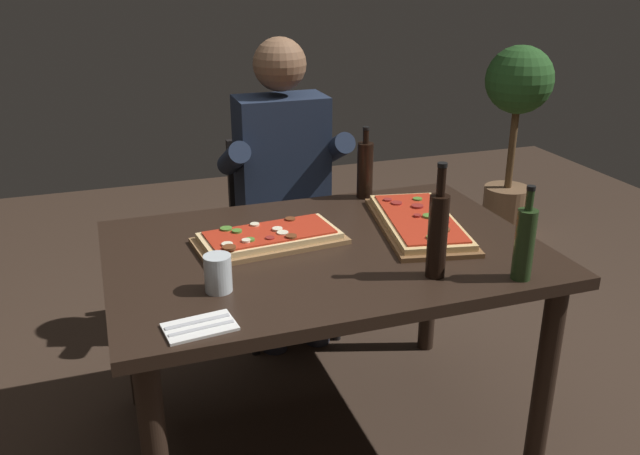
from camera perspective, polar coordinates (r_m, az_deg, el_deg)
The scene contains 12 objects.
ground_plane at distance 2.58m, azimuth 0.38°, elevation -16.93°, with size 6.40×6.40×0.00m, color #38281E.
dining_table at distance 2.23m, azimuth 0.42°, elevation -3.92°, with size 1.40×0.96×0.74m.
pizza_rectangular_front at distance 2.22m, azimuth -4.34°, elevation -0.88°, with size 0.51×0.28×0.05m.
pizza_rectangular_left at distance 2.37m, azimuth 8.45°, elevation 0.43°, with size 0.37×0.61×0.05m.
wine_bottle_dark at distance 2.02m, azimuth 17.04°, elevation -1.24°, with size 0.06×0.06×0.29m.
oil_bottle_amber at distance 1.97m, azimuth 10.00°, elevation -0.45°, with size 0.06×0.06×0.35m.
vinegar_bottle_green at distance 2.62m, azimuth 3.86°, elevation 4.99°, with size 0.06×0.06×0.28m.
tumbler_near_camera at distance 1.91m, azimuth -8.69°, elevation -3.88°, with size 0.08×0.08×0.11m.
napkin_cutlery_set at distance 1.75m, azimuth -10.22°, elevation -8.33°, with size 0.19×0.13×0.01m.
diner_chair at distance 3.06m, azimuth -3.54°, elevation 0.21°, with size 0.44×0.44×0.87m.
seated_diner at distance 2.87m, azimuth -3.01°, elevation 4.13°, with size 0.53×0.41×1.33m.
potted_plant_corner at distance 4.23m, azimuth 16.32°, elevation 9.01°, with size 0.40×0.40×1.16m.
Camera 1 is at (-0.67, -1.89, 1.61)m, focal length 37.53 mm.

